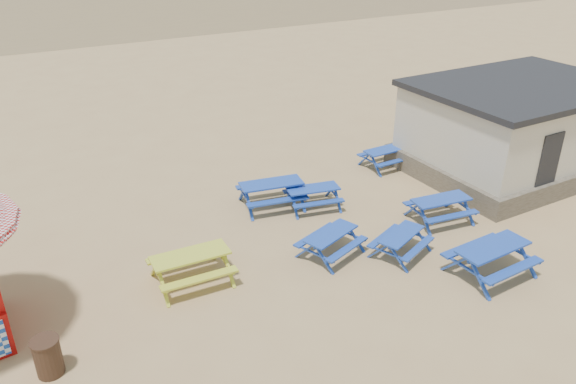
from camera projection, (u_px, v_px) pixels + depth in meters
ground at (271, 258)px, 15.19m from camera, size 400.00×400.00×0.00m
wet_sand at (19, 4)px, 57.94m from camera, size 400.00×400.00×0.00m
picnic_table_blue_a at (272, 194)px, 17.71m from camera, size 2.22×1.91×0.82m
picnic_table_blue_b at (313, 198)px, 17.66m from camera, size 1.88×1.64×0.69m
picnic_table_blue_c at (386, 158)px, 20.52m from camera, size 1.69×1.37×0.70m
picnic_table_blue_d at (331, 244)px, 15.18m from camera, size 1.97×1.78×0.68m
picnic_table_blue_e at (491, 260)px, 14.32m from camera, size 2.06×1.68×0.84m
picnic_table_blue_f at (401, 244)px, 15.21m from camera, size 1.88×1.71×0.65m
picnic_table_yellow at (191, 268)px, 14.04m from camera, size 2.01×1.65×0.81m
litter_bin at (48, 356)px, 11.19m from camera, size 0.58×0.58×0.84m
amenity_block at (517, 127)px, 19.94m from camera, size 7.40×5.40×3.15m
picnic_table_blue_g at (440, 210)px, 16.88m from camera, size 1.95×1.66×0.74m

